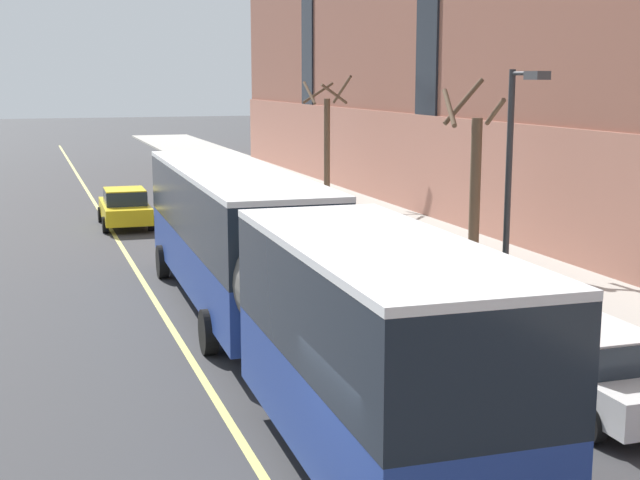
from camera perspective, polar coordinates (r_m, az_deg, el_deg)
city_bus at (r=19.18m, az=-3.36°, el=-1.18°), size 3.26×20.40×3.68m
parked_car_silver_1 at (r=37.73m, az=-3.66°, el=2.44°), size 1.92×4.22×1.56m
parked_car_white_2 at (r=28.92m, az=0.97°, el=0.03°), size 1.97×4.36×1.56m
parked_car_navy_4 at (r=44.26m, az=-5.93°, el=3.57°), size 2.07×4.41×1.56m
parked_car_white_6 at (r=17.04m, az=16.86°, el=-7.78°), size 1.99×4.63×1.56m
parked_car_green_7 at (r=22.90m, az=6.35°, el=-2.77°), size 2.13×4.67×1.56m
taxi_cab at (r=36.96m, az=-12.38°, el=2.05°), size 2.07×4.54×1.56m
street_tree_far_uptown at (r=28.81m, az=9.79°, el=4.20°), size 1.92×1.86×5.80m
street_tree_far_downtown at (r=42.10m, az=0.43°, el=6.61°), size 2.01×1.91×5.93m
street_lamp at (r=22.25m, az=12.34°, el=4.81°), size 0.36×1.48×6.01m
lane_centerline at (r=14.60m, az=-4.39°, el=-13.74°), size 0.16×140.00×0.01m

